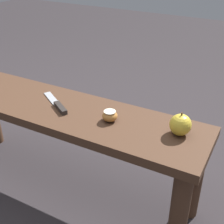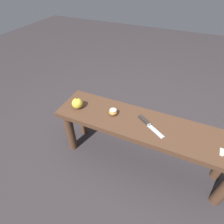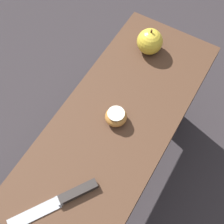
{
  "view_description": "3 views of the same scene",
  "coord_description": "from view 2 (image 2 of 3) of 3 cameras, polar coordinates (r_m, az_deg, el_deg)",
  "views": [
    {
      "loc": [
        0.79,
        -0.98,
        1.15
      ],
      "look_at": [
        0.26,
        0.01,
        0.5
      ],
      "focal_mm": 50.0,
      "sensor_mm": 36.0,
      "label": 1
    },
    {
      "loc": [
        -0.14,
        0.91,
        1.36
      ],
      "look_at": [
        0.26,
        0.01,
        0.5
      ],
      "focal_mm": 28.0,
      "sensor_mm": 36.0,
      "label": 2
    },
    {
      "loc": [
        -0.12,
        -0.21,
        1.29
      ],
      "look_at": [
        0.26,
        0.01,
        0.5
      ],
      "focal_mm": 50.0,
      "sensor_mm": 36.0,
      "label": 3
    }
  ],
  "objects": [
    {
      "name": "ground_plane",
      "position": [
        1.64,
        8.76,
        -15.28
      ],
      "size": [
        8.0,
        8.0,
        0.0
      ],
      "primitive_type": "plane",
      "color": "#2D282B"
    },
    {
      "name": "apple_whole",
      "position": [
        1.39,
        -11.25,
        2.78
      ],
      "size": [
        0.09,
        0.09,
        0.1
      ],
      "color": "gold",
      "rests_on": "wooden_bench"
    },
    {
      "name": "apple_slice_near_knife",
      "position": [
        1.29,
        32.19,
        -10.99
      ],
      "size": [
        0.02,
        0.06,
        0.01
      ],
      "color": "beige",
      "rests_on": "wooden_bench"
    },
    {
      "name": "wooden_bench",
      "position": [
        1.35,
        10.33,
        -6.72
      ],
      "size": [
        1.35,
        0.34,
        0.46
      ],
      "color": "#472D1E",
      "rests_on": "ground_plane"
    },
    {
      "name": "apple_cut",
      "position": [
        1.32,
        0.37,
        0.03
      ],
      "size": [
        0.06,
        0.06,
        0.04
      ],
      "color": "#B27233",
      "rests_on": "wooden_bench"
    },
    {
      "name": "knife",
      "position": [
        1.28,
        11.39,
        -3.53
      ],
      "size": [
        0.22,
        0.16,
        0.02
      ],
      "rotation": [
        0.0,
        0.0,
        2.56
      ],
      "color": "#9EA0A5",
      "rests_on": "wooden_bench"
    }
  ]
}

